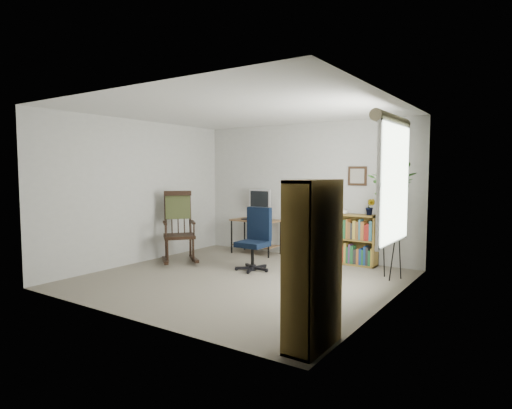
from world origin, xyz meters
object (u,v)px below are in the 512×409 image
Objects in this scene: tall_bookshelf at (313,264)px; low_bookshelf at (353,239)px; rocking_chair at (179,226)px; desk at (256,237)px; office_chair at (253,239)px.

low_bookshelf is at bearing 105.50° from tall_bookshelf.
rocking_chair is 3.96m from tall_bookshelf.
desk is 4.32m from tall_bookshelf.
office_chair reaches higher than desk.
desk is 1.37m from office_chair.
low_bookshelf is (1.14, 1.28, -0.08)m from office_chair.
rocking_chair is 1.46× the size of low_bookshelf.
low_bookshelf is at bearing -18.29° from rocking_chair.
office_chair reaches higher than low_bookshelf.
tall_bookshelf reaches higher than rocking_chair.
rocking_chair reaches higher than office_chair.
tall_bookshelf reaches higher than office_chair.
desk is at bearing 130.50° from tall_bookshelf.
rocking_chair is at bearing -116.33° from desk.
rocking_chair is at bearing 150.94° from tall_bookshelf.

